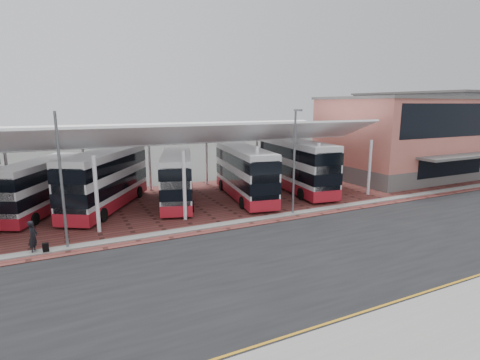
{
  "coord_description": "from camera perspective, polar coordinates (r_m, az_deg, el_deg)",
  "views": [
    {
      "loc": [
        -14.07,
        -17.04,
        8.43
      ],
      "look_at": [
        -1.88,
        7.71,
        2.82
      ],
      "focal_mm": 28.0,
      "sensor_mm": 36.0,
      "label": 1
    }
  ],
  "objects": [
    {
      "name": "canopy",
      "position": [
        32.12,
        -11.65,
        6.55
      ],
      "size": [
        37.0,
        11.63,
        7.07
      ],
      "color": "white",
      "rests_on": "ground"
    },
    {
      "name": "bus_2",
      "position": [
        32.17,
        -19.72,
        -0.02
      ],
      "size": [
        8.21,
        11.06,
        4.69
      ],
      "rotation": [
        0.0,
        0.0,
        -0.55
      ],
      "color": "silver",
      "rests_on": "forecourt"
    },
    {
      "name": "bus_5",
      "position": [
        37.2,
        8.52,
        2.19
      ],
      "size": [
        4.23,
        12.17,
        4.91
      ],
      "rotation": [
        0.0,
        0.0,
        -0.13
      ],
      "color": "silver",
      "rests_on": "forecourt"
    },
    {
      "name": "lamp_west",
      "position": [
        23.67,
        -25.62,
        0.44
      ],
      "size": [
        0.16,
        0.9,
        8.07
      ],
      "color": "slate",
      "rests_on": "ground"
    },
    {
      "name": "forecourt",
      "position": [
        35.09,
        1.88,
        -2.37
      ],
      "size": [
        72.0,
        16.0,
        0.06
      ],
      "primitive_type": "cube",
      "color": "brown",
      "rests_on": "ground"
    },
    {
      "name": "ground",
      "position": [
        23.65,
        12.63,
        -9.69
      ],
      "size": [
        140.0,
        140.0,
        0.0
      ],
      "primitive_type": "plane",
      "color": "#41423E"
    },
    {
      "name": "yellow_line_near",
      "position": [
        19.22,
        26.27,
        -15.72
      ],
      "size": [
        120.0,
        0.12,
        0.01
      ],
      "primitive_type": "cube",
      "color": "#B87E17",
      "rests_on": "road"
    },
    {
      "name": "sidewalk",
      "position": [
        18.23,
        31.47,
        -17.63
      ],
      "size": [
        120.0,
        4.0,
        0.14
      ],
      "primitive_type": "cube",
      "color": "gray",
      "rests_on": "ground"
    },
    {
      "name": "bus_1",
      "position": [
        32.97,
        -28.13,
        -0.97
      ],
      "size": [
        6.56,
        9.89,
        4.1
      ],
      "rotation": [
        0.0,
        0.0,
        -0.47
      ],
      "color": "silver",
      "rests_on": "forecourt"
    },
    {
      "name": "road",
      "position": [
        22.94,
        14.21,
        -10.42
      ],
      "size": [
        120.0,
        14.0,
        0.02
      ],
      "primitive_type": "cube",
      "color": "black",
      "rests_on": "ground"
    },
    {
      "name": "pedestrian",
      "position": [
        24.6,
        -29.01,
        -7.57
      ],
      "size": [
        0.64,
        0.8,
        1.9
      ],
      "primitive_type": "imported",
      "rotation": [
        0.0,
        0.0,
        1.26
      ],
      "color": "black",
      "rests_on": "forecourt"
    },
    {
      "name": "suitcase",
      "position": [
        24.44,
        -27.49,
        -9.18
      ],
      "size": [
        0.34,
        0.24,
        0.58
      ],
      "primitive_type": "cube",
      "color": "black",
      "rests_on": "forecourt"
    },
    {
      "name": "lamp_east",
      "position": [
        28.6,
        8.3,
        3.18
      ],
      "size": [
        0.16,
        0.9,
        8.07
      ],
      "color": "slate",
      "rests_on": "ground"
    },
    {
      "name": "warehouse",
      "position": [
        74.48,
        30.57,
        7.39
      ],
      "size": [
        30.5,
        20.5,
        10.25
      ],
      "color": "#5B5D5F",
      "rests_on": "ground"
    },
    {
      "name": "yellow_line_far",
      "position": [
        19.38,
        25.55,
        -15.42
      ],
      "size": [
        120.0,
        0.12,
        0.01
      ],
      "primitive_type": "cube",
      "color": "#B87E17",
      "rests_on": "road"
    },
    {
      "name": "north_kerb",
      "position": [
        28.42,
        4.78,
        -5.66
      ],
      "size": [
        120.0,
        0.8,
        0.14
      ],
      "primitive_type": "cube",
      "color": "gray",
      "rests_on": "ground"
    },
    {
      "name": "terminal",
      "position": [
        48.44,
        23.99,
        6.04
      ],
      "size": [
        18.4,
        14.4,
        9.25
      ],
      "color": "#605C5A",
      "rests_on": "ground"
    },
    {
      "name": "bus_4",
      "position": [
        33.72,
        0.67,
        1.07
      ],
      "size": [
        4.36,
        11.38,
        4.58
      ],
      "rotation": [
        0.0,
        0.0,
        -0.17
      ],
      "color": "silver",
      "rests_on": "forecourt"
    },
    {
      "name": "bus_3",
      "position": [
        32.59,
        -9.55,
        0.28
      ],
      "size": [
        5.51,
        10.62,
        4.28
      ],
      "rotation": [
        0.0,
        0.0,
        -0.32
      ],
      "color": "silver",
      "rests_on": "forecourt"
    }
  ]
}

